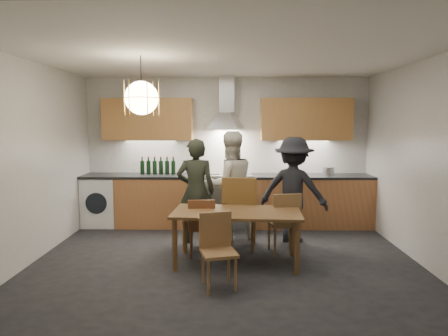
{
  "coord_description": "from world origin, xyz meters",
  "views": [
    {
      "loc": [
        0.07,
        -4.92,
        1.82
      ],
      "look_at": [
        -0.02,
        0.4,
        1.2
      ],
      "focal_mm": 32.0,
      "sensor_mm": 36.0,
      "label": 1
    }
  ],
  "objects_px": {
    "chair_back_left": "(202,224)",
    "person_right": "(293,190)",
    "chair_front": "(217,244)",
    "person_left": "(196,191)",
    "dining_table": "(237,217)",
    "person_mid": "(230,185)",
    "wine_bottles": "(158,166)",
    "mixing_bowl": "(294,173)",
    "stock_pot": "(328,171)"
  },
  "relations": [
    {
      "from": "chair_back_left",
      "to": "person_right",
      "type": "height_order",
      "value": "person_right"
    },
    {
      "from": "chair_front",
      "to": "person_right",
      "type": "relative_size",
      "value": 0.51
    },
    {
      "from": "person_left",
      "to": "person_right",
      "type": "xyz_separation_m",
      "value": [
        1.47,
        0.09,
        0.01
      ]
    },
    {
      "from": "chair_back_left",
      "to": "dining_table",
      "type": "bearing_deg",
      "value": 149.57
    },
    {
      "from": "person_mid",
      "to": "person_left",
      "type": "bearing_deg",
      "value": 6.16
    },
    {
      "from": "person_left",
      "to": "person_mid",
      "type": "height_order",
      "value": "person_mid"
    },
    {
      "from": "dining_table",
      "to": "wine_bottles",
      "type": "relative_size",
      "value": 2.7
    },
    {
      "from": "mixing_bowl",
      "to": "chair_front",
      "type": "bearing_deg",
      "value": -115.89
    },
    {
      "from": "chair_front",
      "to": "person_mid",
      "type": "bearing_deg",
      "value": 70.61
    },
    {
      "from": "dining_table",
      "to": "chair_back_left",
      "type": "bearing_deg",
      "value": 157.13
    },
    {
      "from": "person_left",
      "to": "chair_back_left",
      "type": "bearing_deg",
      "value": 99.44
    },
    {
      "from": "chair_back_left",
      "to": "wine_bottles",
      "type": "height_order",
      "value": "wine_bottles"
    },
    {
      "from": "wine_bottles",
      "to": "person_right",
      "type": "bearing_deg",
      "value": -23.27
    },
    {
      "from": "dining_table",
      "to": "wine_bottles",
      "type": "height_order",
      "value": "wine_bottles"
    },
    {
      "from": "chair_front",
      "to": "person_right",
      "type": "bearing_deg",
      "value": 41.71
    },
    {
      "from": "dining_table",
      "to": "chair_front",
      "type": "xyz_separation_m",
      "value": [
        -0.23,
        -0.71,
        -0.14
      ]
    },
    {
      "from": "dining_table",
      "to": "person_left",
      "type": "relative_size",
      "value": 1.06
    },
    {
      "from": "chair_back_left",
      "to": "wine_bottles",
      "type": "distance_m",
      "value": 2.0
    },
    {
      "from": "dining_table",
      "to": "person_mid",
      "type": "distance_m",
      "value": 1.15
    },
    {
      "from": "person_mid",
      "to": "stock_pot",
      "type": "relative_size",
      "value": 8.48
    },
    {
      "from": "stock_pot",
      "to": "wine_bottles",
      "type": "bearing_deg",
      "value": 178.05
    },
    {
      "from": "dining_table",
      "to": "mixing_bowl",
      "type": "distance_m",
      "value": 2.14
    },
    {
      "from": "dining_table",
      "to": "wine_bottles",
      "type": "bearing_deg",
      "value": 129.06
    },
    {
      "from": "person_left",
      "to": "person_right",
      "type": "bearing_deg",
      "value": -178.71
    },
    {
      "from": "person_right",
      "to": "mixing_bowl",
      "type": "relative_size",
      "value": 5.57
    },
    {
      "from": "chair_front",
      "to": "wine_bottles",
      "type": "bearing_deg",
      "value": 98.13
    },
    {
      "from": "dining_table",
      "to": "person_left",
      "type": "xyz_separation_m",
      "value": [
        -0.6,
        0.88,
        0.18
      ]
    },
    {
      "from": "dining_table",
      "to": "person_mid",
      "type": "relative_size",
      "value": 1.0
    },
    {
      "from": "person_left",
      "to": "person_mid",
      "type": "relative_size",
      "value": 0.94
    },
    {
      "from": "person_left",
      "to": "stock_pot",
      "type": "distance_m",
      "value": 2.4
    },
    {
      "from": "person_right",
      "to": "chair_back_left",
      "type": "bearing_deg",
      "value": 48.97
    },
    {
      "from": "chair_front",
      "to": "person_left",
      "type": "distance_m",
      "value": 1.66
    },
    {
      "from": "chair_front",
      "to": "mixing_bowl",
      "type": "height_order",
      "value": "mixing_bowl"
    },
    {
      "from": "person_right",
      "to": "wine_bottles",
      "type": "relative_size",
      "value": 2.57
    },
    {
      "from": "person_mid",
      "to": "wine_bottles",
      "type": "bearing_deg",
      "value": -51.71
    },
    {
      "from": "chair_back_left",
      "to": "stock_pot",
      "type": "relative_size",
      "value": 4.03
    },
    {
      "from": "chair_back_left",
      "to": "person_right",
      "type": "bearing_deg",
      "value": -155.03
    },
    {
      "from": "dining_table",
      "to": "person_left",
      "type": "bearing_deg",
      "value": 128.21
    },
    {
      "from": "wine_bottles",
      "to": "person_left",
      "type": "bearing_deg",
      "value": -54.13
    },
    {
      "from": "person_right",
      "to": "person_mid",
      "type": "bearing_deg",
      "value": 11.17
    },
    {
      "from": "person_left",
      "to": "stock_pot",
      "type": "height_order",
      "value": "person_left"
    },
    {
      "from": "person_mid",
      "to": "dining_table",
      "type": "bearing_deg",
      "value": 75.15
    },
    {
      "from": "person_right",
      "to": "mixing_bowl",
      "type": "bearing_deg",
      "value": -78.94
    },
    {
      "from": "chair_front",
      "to": "person_left",
      "type": "relative_size",
      "value": 0.52
    },
    {
      "from": "dining_table",
      "to": "person_right",
      "type": "distance_m",
      "value": 1.32
    },
    {
      "from": "person_right",
      "to": "stock_pot",
      "type": "xyz_separation_m",
      "value": [
        0.73,
        0.86,
        0.17
      ]
    },
    {
      "from": "chair_front",
      "to": "person_left",
      "type": "bearing_deg",
      "value": 88.12
    },
    {
      "from": "person_mid",
      "to": "person_right",
      "type": "xyz_separation_m",
      "value": [
        0.96,
        -0.15,
        -0.04
      ]
    },
    {
      "from": "person_left",
      "to": "stock_pot",
      "type": "xyz_separation_m",
      "value": [
        2.2,
        0.95,
        0.18
      ]
    },
    {
      "from": "chair_front",
      "to": "person_mid",
      "type": "xyz_separation_m",
      "value": [
        0.14,
        1.83,
        0.37
      ]
    }
  ]
}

